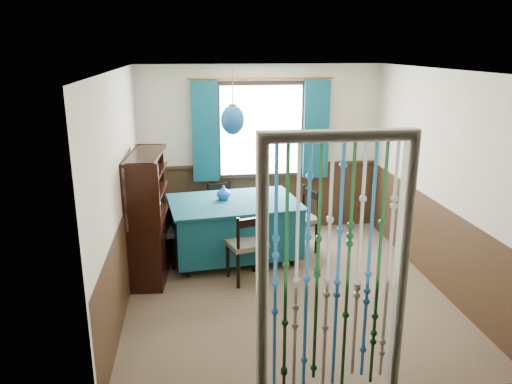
{
  "coord_description": "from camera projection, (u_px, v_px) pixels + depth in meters",
  "views": [
    {
      "loc": [
        -1.02,
        -5.28,
        2.74
      ],
      "look_at": [
        -0.25,
        0.6,
        1.0
      ],
      "focal_mm": 35.0,
      "sensor_mm": 36.0,
      "label": 1
    }
  ],
  "objects": [
    {
      "name": "vase_table",
      "position": [
        224.0,
        193.0,
        6.55
      ],
      "size": [
        0.22,
        0.22,
        0.17
      ],
      "primitive_type": "imported",
      "rotation": [
        0.0,
        0.0,
        -0.4
      ],
      "color": "#165599",
      "rests_on": "dining_table"
    },
    {
      "name": "bowl_shelf",
      "position": [
        151.0,
        194.0,
        5.85
      ],
      "size": [
        0.21,
        0.21,
        0.05
      ],
      "primitive_type": "imported",
      "rotation": [
        0.0,
        0.0,
        0.04
      ],
      "color": "beige",
      "rests_on": "sideboard"
    },
    {
      "name": "chair_far",
      "position": [
        223.0,
        209.0,
        7.3
      ],
      "size": [
        0.51,
        0.5,
        0.83
      ],
      "rotation": [
        0.0,
        0.0,
        3.45
      ],
      "color": "black",
      "rests_on": "floor"
    },
    {
      "name": "chair_left",
      "position": [
        155.0,
        233.0,
        6.33
      ],
      "size": [
        0.49,
        0.51,
        0.87
      ],
      "rotation": [
        0.0,
        0.0,
        -1.35
      ],
      "color": "black",
      "rests_on": "floor"
    },
    {
      "name": "window",
      "position": [
        261.0,
        130.0,
        7.34
      ],
      "size": [
        1.32,
        0.12,
        1.42
      ],
      "primitive_type": "cube",
      "color": "black",
      "rests_on": "wall_back"
    },
    {
      "name": "dining_table",
      "position": [
        234.0,
        226.0,
        6.59
      ],
      "size": [
        1.79,
        1.34,
        0.8
      ],
      "rotation": [
        0.0,
        0.0,
        0.12
      ],
      "color": "#104453",
      "rests_on": "floor"
    },
    {
      "name": "ceiling",
      "position": [
        287.0,
        70.0,
        5.21
      ],
      "size": [
        4.0,
        4.0,
        0.0
      ],
      "primitive_type": "plane",
      "rotation": [
        3.14,
        0.0,
        0.0
      ],
      "color": "silver",
      "rests_on": "ground"
    },
    {
      "name": "wainscot_right",
      "position": [
        430.0,
        240.0,
        6.0
      ],
      "size": [
        0.0,
        4.0,
        4.0
      ],
      "primitive_type": "plane",
      "rotation": [
        1.57,
        0.0,
        -1.57
      ],
      "color": "#372414",
      "rests_on": "ground"
    },
    {
      "name": "wall_left",
      "position": [
        120.0,
        191.0,
        5.34
      ],
      "size": [
        0.0,
        4.0,
        4.0
      ],
      "primitive_type": "plane",
      "rotation": [
        1.57,
        0.0,
        1.57
      ],
      "color": "beige",
      "rests_on": "ground"
    },
    {
      "name": "wainscot_back",
      "position": [
        260.0,
        198.0,
        7.66
      ],
      "size": [
        3.6,
        0.0,
        3.6
      ],
      "primitive_type": "plane",
      "rotation": [
        1.57,
        0.0,
        0.0
      ],
      "color": "#372414",
      "rests_on": "ground"
    },
    {
      "name": "vase_sideboard",
      "position": [
        154.0,
        201.0,
        6.29
      ],
      "size": [
        0.18,
        0.18,
        0.19
      ],
      "primitive_type": "imported",
      "rotation": [
        0.0,
        0.0,
        0.01
      ],
      "color": "beige",
      "rests_on": "sideboard"
    },
    {
      "name": "sideboard",
      "position": [
        149.0,
        232.0,
        6.14
      ],
      "size": [
        0.49,
        1.2,
        1.53
      ],
      "rotation": [
        0.0,
        0.0,
        -0.08
      ],
      "color": "black",
      "rests_on": "floor"
    },
    {
      "name": "wall_right",
      "position": [
        438.0,
        180.0,
        5.79
      ],
      "size": [
        0.0,
        4.0,
        4.0
      ],
      "primitive_type": "plane",
      "rotation": [
        1.57,
        0.0,
        -1.57
      ],
      "color": "beige",
      "rests_on": "ground"
    },
    {
      "name": "floor",
      "position": [
        284.0,
        286.0,
        5.92
      ],
      "size": [
        4.0,
        4.0,
        0.0
      ],
      "primitive_type": "plane",
      "color": "brown",
      "rests_on": "ground"
    },
    {
      "name": "wainscot_front",
      "position": [
        331.0,
        345.0,
        3.89
      ],
      "size": [
        3.6,
        0.0,
        3.6
      ],
      "primitive_type": "plane",
      "rotation": [
        -1.57,
        0.0,
        0.0
      ],
      "color": "#372414",
      "rests_on": "ground"
    },
    {
      "name": "doorway",
      "position": [
        332.0,
        278.0,
        3.77
      ],
      "size": [
        1.16,
        0.12,
        2.18
      ],
      "primitive_type": null,
      "color": "silver",
      "rests_on": "ground"
    },
    {
      "name": "chair_near",
      "position": [
        247.0,
        245.0,
        5.94
      ],
      "size": [
        0.54,
        0.53,
        0.88
      ],
      "rotation": [
        0.0,
        0.0,
        0.3
      ],
      "color": "black",
      "rests_on": "floor"
    },
    {
      "name": "wainscot_left",
      "position": [
        127.0,
        255.0,
        5.55
      ],
      "size": [
        0.0,
        4.0,
        4.0
      ],
      "primitive_type": "plane",
      "rotation": [
        1.57,
        0.0,
        1.57
      ],
      "color": "#372414",
      "rests_on": "ground"
    },
    {
      "name": "pendant_lamp",
      "position": [
        233.0,
        120.0,
        6.19
      ],
      "size": [
        0.3,
        0.3,
        0.82
      ],
      "color": "olive",
      "rests_on": "ceiling"
    },
    {
      "name": "wall_back",
      "position": [
        260.0,
        150.0,
        7.47
      ],
      "size": [
        3.6,
        0.0,
        3.6
      ],
      "primitive_type": "plane",
      "rotation": [
        1.57,
        0.0,
        0.0
      ],
      "color": "beige",
      "rests_on": "ground"
    },
    {
      "name": "chair_right",
      "position": [
        301.0,
        219.0,
        6.83
      ],
      "size": [
        0.54,
        0.55,
        0.89
      ],
      "rotation": [
        0.0,
        0.0,
        1.92
      ],
      "color": "black",
      "rests_on": "floor"
    },
    {
      "name": "wall_front",
      "position": [
        336.0,
        257.0,
        3.66
      ],
      "size": [
        3.6,
        0.0,
        3.6
      ],
      "primitive_type": "plane",
      "rotation": [
        -1.57,
        0.0,
        0.0
      ],
      "color": "beige",
      "rests_on": "ground"
    }
  ]
}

